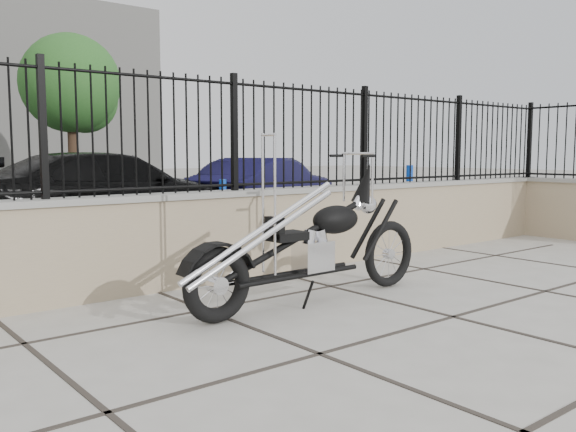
{
  "coord_description": "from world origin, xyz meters",
  "views": [
    {
      "loc": [
        -2.7,
        -2.99,
        1.37
      ],
      "look_at": [
        0.86,
        1.4,
        0.78
      ],
      "focal_mm": 38.0,
      "sensor_mm": 36.0,
      "label": 1
    }
  ],
  "objects": [
    {
      "name": "car_black",
      "position": [
        1.5,
        7.03,
        0.69
      ],
      "size": [
        4.92,
        2.43,
        1.38
      ],
      "primitive_type": "imported",
      "rotation": [
        0.0,
        0.0,
        1.68
      ],
      "color": "black",
      "rests_on": "parking_lot"
    },
    {
      "name": "chopper_motorcycle",
      "position": [
        0.86,
        1.1,
        0.78
      ],
      "size": [
        2.6,
        0.49,
        1.56
      ],
      "primitive_type": null,
      "rotation": [
        0.0,
        0.0,
        0.01
      ],
      "color": "black",
      "rests_on": "ground_plane"
    },
    {
      "name": "ground_plane",
      "position": [
        0.0,
        0.0,
        0.0
      ],
      "size": [
        90.0,
        90.0,
        0.0
      ],
      "primitive_type": "plane",
      "color": "#99968E",
      "rests_on": "ground"
    },
    {
      "name": "bollard_b",
      "position": [
        2.49,
        5.05,
        0.48
      ],
      "size": [
        0.15,
        0.15,
        0.95
      ],
      "primitive_type": "cylinder",
      "rotation": [
        0.0,
        0.0,
        0.36
      ],
      "color": "#0C56B6",
      "rests_on": "ground_plane"
    },
    {
      "name": "bollard_c",
      "position": [
        6.72,
        4.84,
        0.56
      ],
      "size": [
        0.15,
        0.15,
        1.12
      ],
      "primitive_type": "cylinder",
      "rotation": [
        0.0,
        0.0,
        0.08
      ],
      "color": "#0C26B8",
      "rests_on": "ground_plane"
    },
    {
      "name": "tree_right",
      "position": [
        4.39,
        16.93,
        3.74
      ],
      "size": [
        3.16,
        3.16,
        5.34
      ],
      "rotation": [
        0.0,
        0.0,
        0.09
      ],
      "color": "#382619",
      "rests_on": "ground_plane"
    },
    {
      "name": "retaining_wall",
      "position": [
        0.0,
        2.5,
        0.48
      ],
      "size": [
        14.0,
        0.36,
        0.96
      ],
      "primitive_type": "cube",
      "color": "gray",
      "rests_on": "ground_plane"
    },
    {
      "name": "iron_fence",
      "position": [
        0.0,
        2.5,
        1.56
      ],
      "size": [
        14.0,
        0.08,
        1.2
      ],
      "primitive_type": "cube",
      "color": "black",
      "rests_on": "retaining_wall"
    },
    {
      "name": "car_blue",
      "position": [
        4.88,
        7.1,
        0.63
      ],
      "size": [
        4.06,
        2.7,
        1.27
      ],
      "primitive_type": "imported",
      "rotation": [
        0.0,
        0.0,
        1.96
      ],
      "color": "black",
      "rests_on": "parking_lot"
    }
  ]
}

